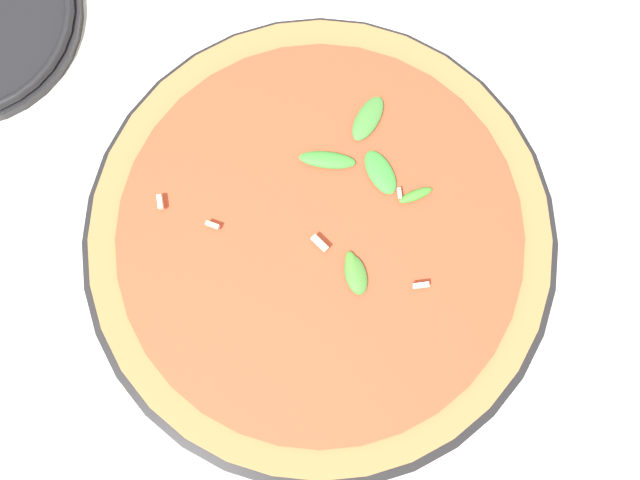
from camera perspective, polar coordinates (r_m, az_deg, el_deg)
ground_plane at (r=0.59m, az=-2.99°, el=-0.49°), size 6.00×6.00×0.00m
pizza_arugula_main at (r=0.57m, az=0.01°, el=-0.18°), size 0.37×0.37×0.05m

